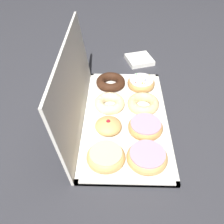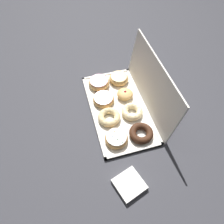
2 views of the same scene
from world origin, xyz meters
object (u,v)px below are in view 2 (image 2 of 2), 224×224
at_px(donut_box, 118,108).
at_px(glazed_ring_donut_4, 119,78).
at_px(pink_frosted_donut_1, 104,99).
at_px(jelly_filled_donut_5, 125,94).
at_px(cruller_donut_2, 109,117).
at_px(pink_frosted_donut_0, 99,82).
at_px(sprinkle_donut_3, 116,138).
at_px(cruller_donut_6, 132,112).
at_px(napkin_stack, 129,184).
at_px(chocolate_cake_ring_donut_7, 141,133).

bearing_deg(donut_box, glazed_ring_donut_4, 162.41).
height_order(pink_frosted_donut_1, jelly_filled_donut_5, jelly_filled_donut_5).
relative_size(donut_box, cruller_donut_2, 4.65).
bearing_deg(glazed_ring_donut_4, pink_frosted_donut_1, -44.23).
height_order(pink_frosted_donut_0, glazed_ring_donut_4, same).
xyz_separation_m(cruller_donut_2, sprinkle_donut_3, (0.13, 0.00, 0.00)).
relative_size(pink_frosted_donut_1, cruller_donut_6, 1.04).
distance_m(donut_box, cruller_donut_2, 0.09).
bearing_deg(napkin_stack, glazed_ring_donut_4, 167.42).
xyz_separation_m(pink_frosted_donut_0, jelly_filled_donut_5, (0.13, 0.12, 0.00)).
xyz_separation_m(pink_frosted_donut_1, glazed_ring_donut_4, (-0.13, 0.13, 0.00)).
bearing_deg(jelly_filled_donut_5, cruller_donut_2, -45.16).
relative_size(cruller_donut_2, chocolate_cake_ring_donut_7, 0.99).
bearing_deg(donut_box, chocolate_cake_ring_donut_7, 16.73).
bearing_deg(sprinkle_donut_3, pink_frosted_donut_0, 179.03).
xyz_separation_m(glazed_ring_donut_4, napkin_stack, (0.60, -0.13, -0.02)).
height_order(donut_box, pink_frosted_donut_1, pink_frosted_donut_1).
bearing_deg(cruller_donut_6, glazed_ring_donut_4, 179.34).
bearing_deg(pink_frosted_donut_1, napkin_stack, -0.97).
bearing_deg(pink_frosted_donut_1, sprinkle_donut_3, -0.34).
bearing_deg(napkin_stack, pink_frosted_donut_0, 178.76).
xyz_separation_m(glazed_ring_donut_4, cruller_donut_6, (0.25, -0.00, -0.00)).
bearing_deg(chocolate_cake_ring_donut_7, pink_frosted_donut_0, -163.01).
height_order(donut_box, cruller_donut_2, cruller_donut_2).
relative_size(donut_box, glazed_ring_donut_4, 4.75).
distance_m(glazed_ring_donut_4, jelly_filled_donut_5, 0.13).
distance_m(cruller_donut_6, chocolate_cake_ring_donut_7, 0.13).
relative_size(pink_frosted_donut_1, chocolate_cake_ring_donut_7, 0.98).
bearing_deg(sprinkle_donut_3, chocolate_cake_ring_donut_7, 87.90).
bearing_deg(jelly_filled_donut_5, sprinkle_donut_3, -26.14).
bearing_deg(glazed_ring_donut_4, pink_frosted_donut_0, -89.55).
xyz_separation_m(donut_box, cruller_donut_2, (0.06, -0.07, 0.02)).
xyz_separation_m(donut_box, cruller_donut_6, (0.06, 0.06, 0.02)).
distance_m(pink_frosted_donut_0, napkin_stack, 0.60).
bearing_deg(donut_box, pink_frosted_donut_1, -134.60).
xyz_separation_m(jelly_filled_donut_5, cruller_donut_6, (0.12, -0.00, -0.00)).
distance_m(cruller_donut_2, glazed_ring_donut_4, 0.28).
bearing_deg(napkin_stack, pink_frosted_donut_1, 179.03).
relative_size(donut_box, pink_frosted_donut_1, 4.69).
distance_m(donut_box, pink_frosted_donut_1, 0.09).
relative_size(donut_box, pink_frosted_donut_0, 4.48).
bearing_deg(chocolate_cake_ring_donut_7, donut_box, -163.27).
bearing_deg(napkin_stack, cruller_donut_2, 178.94).
height_order(glazed_ring_donut_4, cruller_donut_6, glazed_ring_donut_4).
height_order(glazed_ring_donut_4, chocolate_cake_ring_donut_7, glazed_ring_donut_4).
height_order(donut_box, cruller_donut_6, cruller_donut_6).
xyz_separation_m(pink_frosted_donut_1, cruller_donut_2, (0.12, -0.00, -0.00)).
distance_m(pink_frosted_donut_0, jelly_filled_donut_5, 0.17).
bearing_deg(pink_frosted_donut_1, chocolate_cake_ring_donut_7, 25.51).
distance_m(donut_box, napkin_stack, 0.41).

